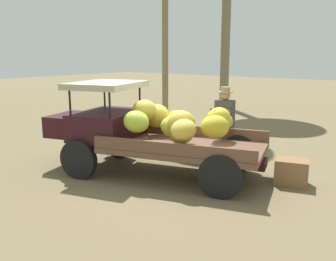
{
  "coord_description": "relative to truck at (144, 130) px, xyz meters",
  "views": [
    {
      "loc": [
        -4.53,
        5.65,
        2.39
      ],
      "look_at": [
        -0.2,
        0.09,
        0.91
      ],
      "focal_mm": 39.38,
      "sensor_mm": 36.0,
      "label": 1
    }
  ],
  "objects": [
    {
      "name": "ground_plane",
      "position": [
        -0.29,
        -0.24,
        -0.89
      ],
      "size": [
        60.0,
        60.0,
        0.0
      ],
      "primitive_type": "plane",
      "color": "#756545"
    },
    {
      "name": "truck",
      "position": [
        0.0,
        0.0,
        0.0
      ],
      "size": [
        4.66,
        2.74,
        1.82
      ],
      "rotation": [
        0.0,
        0.0,
        0.29
      ],
      "color": "black",
      "rests_on": "ground"
    },
    {
      "name": "farmer",
      "position": [
        -0.92,
        -1.61,
        0.07
      ],
      "size": [
        0.52,
        0.49,
        1.69
      ],
      "rotation": [
        0.0,
        0.0,
        1.77
      ],
      "color": "#B4A99A",
      "rests_on": "ground"
    },
    {
      "name": "wooden_crate",
      "position": [
        -2.62,
        -1.13,
        -0.65
      ],
      "size": [
        0.69,
        0.58,
        0.48
      ],
      "primitive_type": "cube",
      "rotation": [
        0.0,
        0.0,
        0.28
      ],
      "color": "olive",
      "rests_on": "ground"
    }
  ]
}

